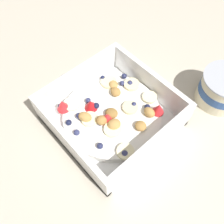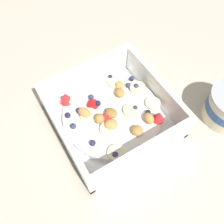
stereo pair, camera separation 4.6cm
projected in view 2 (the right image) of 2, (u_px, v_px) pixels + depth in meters
name	position (u px, v px, depth m)	size (l,w,h in m)	color
ground_plane	(119.00, 125.00, 0.48)	(2.40, 2.40, 0.00)	beige
fruit_bowl	(112.00, 114.00, 0.47)	(0.21, 0.21, 0.07)	white
spoon	(88.00, 69.00, 0.55)	(0.06, 0.17, 0.01)	silver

